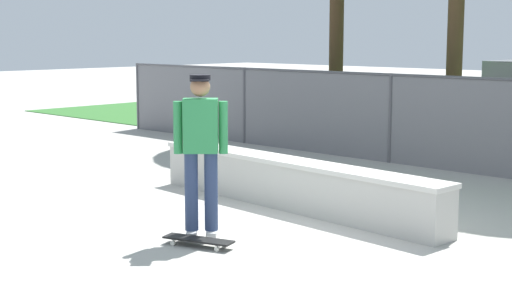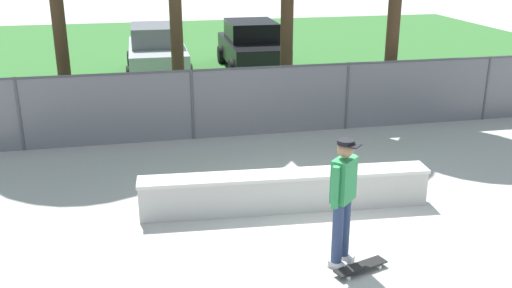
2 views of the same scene
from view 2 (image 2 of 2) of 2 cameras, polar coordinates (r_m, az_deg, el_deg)
ground_plane at (r=9.46m, az=8.16°, el=-7.69°), size 80.00×80.00×0.00m
grass_strip at (r=23.40m, az=-4.41°, el=8.89°), size 30.29×20.00×0.02m
concrete_ledge at (r=9.70m, az=2.90°, el=-4.64°), size 4.87×0.81×0.65m
skateboarder at (r=7.88m, az=8.56°, el=-5.17°), size 0.46×0.45×1.84m
skateboard at (r=8.20m, az=10.26°, el=-11.81°), size 0.82×0.44×0.09m
chainlink_fence at (r=13.31m, az=1.57°, el=4.65°), size 18.36×0.07×1.60m
car_silver at (r=19.56m, az=-9.71°, el=9.05°), size 2.06×4.22×1.66m
car_black at (r=20.28m, az=-0.41°, el=9.69°), size 2.06×4.22×1.66m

